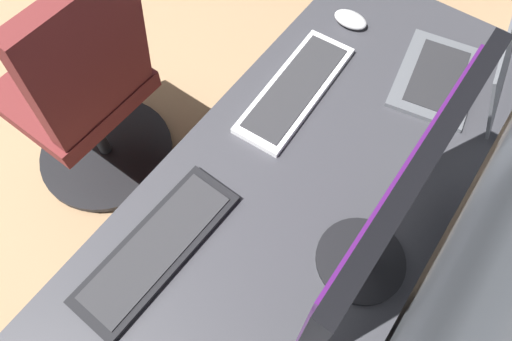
{
  "coord_description": "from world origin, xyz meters",
  "views": [
    {
      "loc": [
        0.2,
        2.16,
        1.73
      ],
      "look_at": [
        -0.15,
        1.91,
        0.95
      ],
      "focal_mm": 32.2,
      "sensor_mm": 36.0,
      "label": 1
    }
  ],
  "objects_px": {
    "keyboard_spare": "(157,248)",
    "mouse_main": "(350,19)",
    "laptop_left": "(462,75)",
    "monitor_primary": "(390,212)",
    "office_chair": "(88,100)",
    "drawer_pedestal": "(261,301)",
    "keyboard_main": "(296,89)"
  },
  "relations": [
    {
      "from": "keyboard_spare",
      "to": "office_chair",
      "type": "distance_m",
      "value": 0.78
    },
    {
      "from": "monitor_primary",
      "to": "keyboard_spare",
      "type": "height_order",
      "value": "monitor_primary"
    },
    {
      "from": "monitor_primary",
      "to": "keyboard_main",
      "type": "bearing_deg",
      "value": -130.01
    },
    {
      "from": "laptop_left",
      "to": "keyboard_spare",
      "type": "relative_size",
      "value": 0.81
    },
    {
      "from": "drawer_pedestal",
      "to": "laptop_left",
      "type": "bearing_deg",
      "value": 168.61
    },
    {
      "from": "drawer_pedestal",
      "to": "keyboard_main",
      "type": "bearing_deg",
      "value": -155.33
    },
    {
      "from": "keyboard_main",
      "to": "office_chair",
      "type": "xyz_separation_m",
      "value": [
        0.26,
        -0.67,
        -0.28
      ]
    },
    {
      "from": "keyboard_main",
      "to": "mouse_main",
      "type": "xyz_separation_m",
      "value": [
        -0.31,
        -0.01,
        0.01
      ]
    },
    {
      "from": "laptop_left",
      "to": "monitor_primary",
      "type": "bearing_deg",
      "value": 2.92
    },
    {
      "from": "mouse_main",
      "to": "office_chair",
      "type": "relative_size",
      "value": 0.11
    },
    {
      "from": "keyboard_main",
      "to": "mouse_main",
      "type": "distance_m",
      "value": 0.31
    },
    {
      "from": "keyboard_spare",
      "to": "office_chair",
      "type": "bearing_deg",
      "value": -114.77
    },
    {
      "from": "drawer_pedestal",
      "to": "keyboard_main",
      "type": "height_order",
      "value": "keyboard_main"
    },
    {
      "from": "drawer_pedestal",
      "to": "laptop_left",
      "type": "height_order",
      "value": "laptop_left"
    },
    {
      "from": "office_chair",
      "to": "mouse_main",
      "type": "bearing_deg",
      "value": 130.75
    },
    {
      "from": "drawer_pedestal",
      "to": "monitor_primary",
      "type": "bearing_deg",
      "value": 126.03
    },
    {
      "from": "keyboard_main",
      "to": "keyboard_spare",
      "type": "bearing_deg",
      "value": -0.53
    },
    {
      "from": "monitor_primary",
      "to": "keyboard_spare",
      "type": "relative_size",
      "value": 1.29
    },
    {
      "from": "keyboard_main",
      "to": "office_chair",
      "type": "distance_m",
      "value": 0.77
    },
    {
      "from": "drawer_pedestal",
      "to": "keyboard_main",
      "type": "xyz_separation_m",
      "value": [
        -0.44,
        -0.2,
        0.39
      ]
    },
    {
      "from": "drawer_pedestal",
      "to": "keyboard_spare",
      "type": "xyz_separation_m",
      "value": [
        0.12,
        -0.21,
        0.39
      ]
    },
    {
      "from": "drawer_pedestal",
      "to": "keyboard_spare",
      "type": "bearing_deg",
      "value": -60.92
    },
    {
      "from": "mouse_main",
      "to": "office_chair",
      "type": "height_order",
      "value": "office_chair"
    },
    {
      "from": "monitor_primary",
      "to": "drawer_pedestal",
      "type": "bearing_deg",
      "value": -53.97
    },
    {
      "from": "drawer_pedestal",
      "to": "keyboard_spare",
      "type": "height_order",
      "value": "keyboard_spare"
    },
    {
      "from": "drawer_pedestal",
      "to": "monitor_primary",
      "type": "relative_size",
      "value": 1.26
    },
    {
      "from": "laptop_left",
      "to": "mouse_main",
      "type": "distance_m",
      "value": 0.36
    },
    {
      "from": "drawer_pedestal",
      "to": "office_chair",
      "type": "relative_size",
      "value": 0.72
    },
    {
      "from": "monitor_primary",
      "to": "keyboard_main",
      "type": "xyz_separation_m",
      "value": [
        -0.32,
        -0.38,
        -0.26
      ]
    },
    {
      "from": "keyboard_spare",
      "to": "monitor_primary",
      "type": "bearing_deg",
      "value": 122.37
    },
    {
      "from": "keyboard_spare",
      "to": "mouse_main",
      "type": "xyz_separation_m",
      "value": [
        -0.87,
        -0.0,
        0.01
      ]
    },
    {
      "from": "keyboard_main",
      "to": "laptop_left",
      "type": "bearing_deg",
      "value": 127.94
    }
  ]
}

